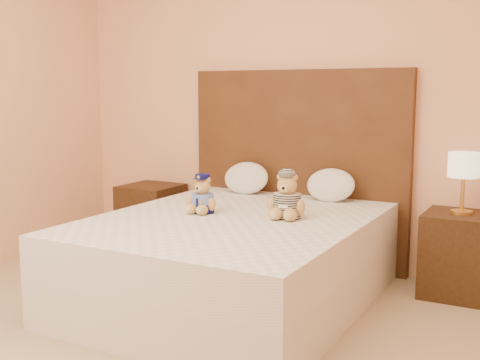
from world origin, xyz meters
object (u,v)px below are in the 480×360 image
Objects in this scene: lamp at (464,168)px; pillow_left at (246,176)px; teddy_police at (203,194)px; nightstand_left at (152,217)px; nightstand_right at (459,255)px; bed at (234,259)px; pillow_right at (331,183)px; teddy_prisoner at (287,195)px.

pillow_left is at bearing 178.93° from lamp.
nightstand_left is at bearing 142.77° from teddy_police.
nightstand_left is at bearing 180.00° from nightstand_right.
pillow_right is at bearing 67.67° from bed.
pillow_right is (0.69, 0.00, -0.00)m from pillow_left.
nightstand_left is 1.64m from pillow_right.
teddy_prisoner is (1.56, -0.67, 0.42)m from nightstand_left.
bed is 3.64× the size of nightstand_right.
teddy_police is at bearing 174.77° from bed.
teddy_prisoner is 0.96m from pillow_left.
teddy_prisoner is 0.77× the size of pillow_left.
nightstand_left is 1.75m from teddy_prisoner.
nightstand_left is 2.56m from lamp.
lamp is at bearing 32.62° from bed.
nightstand_left is at bearing 180.00° from lamp.
teddy_prisoner is at bearing 11.68° from teddy_police.
pillow_right is (0.59, 0.81, 0.00)m from teddy_police.
nightstand_right is 1.91× the size of teddy_prisoner.
bed is 0.99m from pillow_left.
pillow_right is at bearing 54.56° from teddy_police.
teddy_prisoner is at bearing 23.15° from bed.
nightstand_right is at bearing 27.98° from teddy_police.
pillow_right is at bearing 178.11° from nightstand_right.
teddy_police is (1.01, -0.78, 0.40)m from nightstand_left.
bed is 7.92× the size of teddy_police.
lamp is at bearing 0.00° from nightstand_left.
lamp reaches higher than pillow_right.
pillow_right is (1.59, 0.03, 0.40)m from nightstand_left.
pillow_left is (-1.60, 0.03, -0.17)m from lamp.
nightstand_left is 1.00× the size of nightstand_right.
pillow_left reaches higher than nightstand_right.
pillow_left reaches higher than nightstand_left.
lamp is at bearing 28.37° from teddy_prisoner.
nightstand_left is at bearing 147.38° from bed.
lamp is 1.11× the size of pillow_right.
teddy_police is at bearing -82.43° from pillow_left.
teddy_prisoner is at bearing -46.64° from pillow_left.
bed is 6.95× the size of teddy_prisoner.
nightstand_right is at bearing -1.89° from pillow_right.
lamp is at bearing -1.89° from pillow_right.
nightstand_left is 1.33m from teddy_police.
pillow_right reaches higher than teddy_police.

